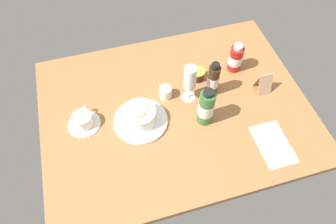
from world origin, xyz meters
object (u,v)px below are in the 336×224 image
cutlery_setting (273,143)px  wine_glass (190,79)px  jam_jar (198,75)px  porridge_bowl (140,117)px  coffee_cup (83,120)px  sauce_bottle_green (206,107)px  sauce_bottle_red (236,58)px  sauce_bottle_brown (213,80)px  menu_card (264,82)px  creamer_jug (165,92)px

cutlery_setting → wine_glass: wine_glass is taller
cutlery_setting → jam_jar: size_ratio=3.23×
porridge_bowl → wine_glass: bearing=16.4°
coffee_cup → jam_jar: bearing=11.2°
sauce_bottle_green → sauce_bottle_red: 31.85cm
cutlery_setting → sauce_bottle_red: (0.42, 40.31, 6.10)cm
porridge_bowl → sauce_bottle_green: 26.05cm
coffee_cup → sauce_bottle_brown: bearing=1.5°
jam_jar → sauce_bottle_green: bearing=-102.5°
coffee_cup → jam_jar: 52.56cm
sauce_bottle_brown → menu_card: (21.53, -4.67, -3.16)cm
sauce_bottle_red → menu_card: sauce_bottle_red is taller
creamer_jug → jam_jar: size_ratio=1.05×
jam_jar → menu_card: menu_card is taller
sauce_bottle_red → sauce_bottle_green: bearing=-134.5°
creamer_jug → coffee_cup: bearing=-172.4°
porridge_bowl → cutlery_setting: size_ratio=1.13×
sauce_bottle_green → sauce_bottle_red: size_ratio=1.32×
cutlery_setting → creamer_jug: size_ratio=3.07×
sauce_bottle_green → sauce_bottle_brown: (7.74, 12.73, -0.71)cm
jam_jar → wine_glass: bearing=-129.6°
menu_card → wine_glass: bearing=171.7°
porridge_bowl → menu_card: size_ratio=2.31×
cutlery_setting → sauce_bottle_brown: bearing=114.9°
coffee_cup → menu_card: menu_card is taller
wine_glass → jam_jar: 14.50cm
sauce_bottle_green → menu_card: bearing=15.4°
jam_jar → sauce_bottle_green: sauce_bottle_green is taller
coffee_cup → creamer_jug: same height
porridge_bowl → sauce_bottle_brown: 33.50cm
creamer_jug → menu_card: (41.06, -7.88, 1.93)cm
sauce_bottle_green → sauce_bottle_red: (22.26, 22.67, -2.15)cm
sauce_bottle_red → jam_jar: bearing=-176.0°
sauce_bottle_green → coffee_cup: bearing=166.5°
coffee_cup → sauce_bottle_brown: 54.83cm
porridge_bowl → sauce_bottle_brown: size_ratio=1.26×
creamer_jug → sauce_bottle_brown: (19.53, -3.20, 5.10)cm
coffee_cup → sauce_bottle_green: size_ratio=0.70×
porridge_bowl → jam_jar: porridge_bowl is taller
jam_jar → cutlery_setting: bearing=-66.4°
cutlery_setting → menu_card: 27.10cm
creamer_jug → sauce_bottle_brown: 20.44cm
sauce_bottle_red → menu_card: bearing=-64.4°
coffee_cup → sauce_bottle_red: 70.12cm
jam_jar → sauce_bottle_red: bearing=4.0°
coffee_cup → sauce_bottle_brown: sauce_bottle_brown is taller
cutlery_setting → porridge_bowl: bearing=153.0°
sauce_bottle_red → menu_card: (7.01, -14.62, -1.73)cm
wine_glass → sauce_bottle_brown: (10.24, 0.04, -3.72)cm
porridge_bowl → wine_glass: wine_glass is taller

